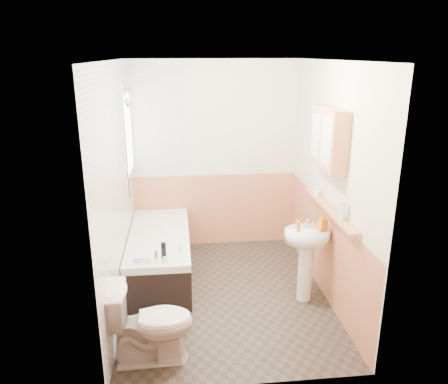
{
  "coord_description": "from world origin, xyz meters",
  "views": [
    {
      "loc": [
        -0.48,
        -4.26,
        2.57
      ],
      "look_at": [
        0.0,
        0.15,
        1.15
      ],
      "focal_mm": 35.0,
      "sensor_mm": 36.0,
      "label": 1
    }
  ],
  "objects_px": {
    "sink": "(306,250)",
    "medicine_cabinet": "(329,138)",
    "toilet": "(150,323)",
    "pine_shelf": "(329,209)",
    "bathtub": "(160,254)"
  },
  "relations": [
    {
      "from": "sink",
      "to": "medicine_cabinet",
      "type": "distance_m",
      "value": 1.19
    },
    {
      "from": "toilet",
      "to": "medicine_cabinet",
      "type": "distance_m",
      "value": 2.42
    },
    {
      "from": "toilet",
      "to": "pine_shelf",
      "type": "relative_size",
      "value": 0.54
    },
    {
      "from": "bathtub",
      "to": "pine_shelf",
      "type": "relative_size",
      "value": 1.24
    },
    {
      "from": "toilet",
      "to": "pine_shelf",
      "type": "bearing_deg",
      "value": -68.13
    },
    {
      "from": "bathtub",
      "to": "toilet",
      "type": "relative_size",
      "value": 2.28
    },
    {
      "from": "toilet",
      "to": "sink",
      "type": "height_order",
      "value": "sink"
    },
    {
      "from": "bathtub",
      "to": "pine_shelf",
      "type": "xyz_separation_m",
      "value": [
        1.77,
        -0.75,
        0.77
      ]
    },
    {
      "from": "toilet",
      "to": "medicine_cabinet",
      "type": "xyz_separation_m",
      "value": [
        1.77,
        0.87,
        1.4
      ]
    },
    {
      "from": "pine_shelf",
      "to": "medicine_cabinet",
      "type": "distance_m",
      "value": 0.72
    },
    {
      "from": "bathtub",
      "to": "sink",
      "type": "distance_m",
      "value": 1.75
    },
    {
      "from": "toilet",
      "to": "medicine_cabinet",
      "type": "bearing_deg",
      "value": -65.44
    },
    {
      "from": "toilet",
      "to": "pine_shelf",
      "type": "distance_m",
      "value": 2.08
    },
    {
      "from": "toilet",
      "to": "medicine_cabinet",
      "type": "relative_size",
      "value": 1.11
    },
    {
      "from": "bathtub",
      "to": "sink",
      "type": "relative_size",
      "value": 1.83
    }
  ]
}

